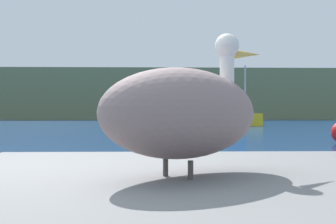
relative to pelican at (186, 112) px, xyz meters
The scene contains 3 objects.
hillside_backdrop 64.64m from the pelican, 91.15° to the left, with size 140.00×14.36×7.23m, color #6B7A51.
pelican is the anchor object (origin of this frame).
fishing_boat_yellow 29.13m from the pelican, 79.94° to the left, with size 5.31×2.91×4.40m.
Camera 1 is at (1.12, -3.00, 0.93)m, focal length 46.55 mm.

